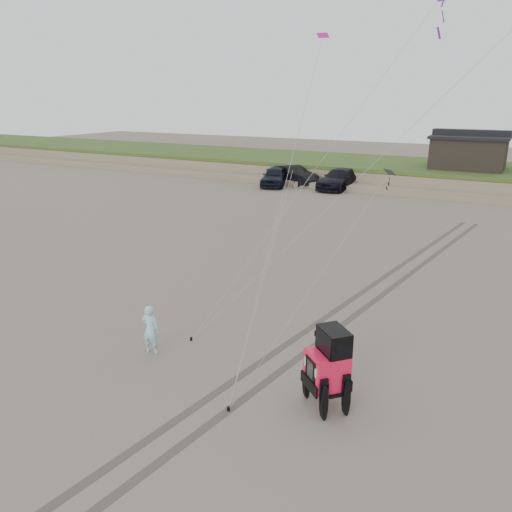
% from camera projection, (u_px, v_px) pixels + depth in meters
% --- Properties ---
extents(ground, '(160.00, 160.00, 0.00)m').
position_uv_depth(ground, '(232.00, 369.00, 15.04)').
color(ground, '#6B6054').
rests_on(ground, ground).
extents(dune_ridge, '(160.00, 14.25, 1.73)m').
position_uv_depth(dune_ridge, '(443.00, 176.00, 46.09)').
color(dune_ridge, '#7A6B54').
rests_on(dune_ridge, ground).
extents(cabin, '(6.40, 5.40, 3.35)m').
position_uv_depth(cabin, '(469.00, 151.00, 44.02)').
color(cabin, black).
rests_on(cabin, dune_ridge).
extents(truck_a, '(3.33, 5.49, 1.75)m').
position_uv_depth(truck_a, '(275.00, 176.00, 45.52)').
color(truck_a, black).
rests_on(truck_a, ground).
extents(truck_b, '(5.59, 3.50, 1.74)m').
position_uv_depth(truck_b, '(292.00, 175.00, 46.44)').
color(truck_b, black).
rests_on(truck_b, ground).
extents(truck_c, '(2.78, 6.13, 1.74)m').
position_uv_depth(truck_c, '(339.00, 179.00, 44.12)').
color(truck_c, black).
rests_on(truck_c, ground).
extents(jeep, '(4.69, 4.89, 1.77)m').
position_uv_depth(jeep, '(326.00, 376.00, 12.97)').
color(jeep, '#FF1943').
rests_on(jeep, ground).
extents(man, '(0.66, 0.50, 1.63)m').
position_uv_depth(man, '(150.00, 329.00, 15.73)').
color(man, '#94D9E5').
rests_on(man, ground).
extents(kite_flock, '(9.20, 6.59, 7.24)m').
position_uv_depth(kite_flock, '(432.00, 26.00, 18.42)').
color(kite_flock, '#70D926').
rests_on(kite_flock, ground).
extents(stake_main, '(0.08, 0.08, 0.12)m').
position_uv_depth(stake_main, '(191.00, 339.00, 16.75)').
color(stake_main, black).
rests_on(stake_main, ground).
extents(stake_aux, '(0.08, 0.08, 0.12)m').
position_uv_depth(stake_aux, '(228.00, 409.00, 12.99)').
color(stake_aux, black).
rests_on(stake_aux, ground).
extents(tire_tracks, '(5.22, 29.74, 0.01)m').
position_uv_depth(tire_tracks, '(373.00, 293.00, 20.80)').
color(tire_tracks, '#4C443D').
rests_on(tire_tracks, ground).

